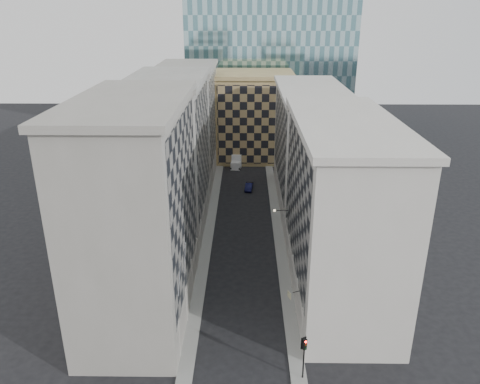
{
  "coord_description": "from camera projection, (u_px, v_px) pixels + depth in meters",
  "views": [
    {
      "loc": [
        0.29,
        -33.65,
        31.79
      ],
      "look_at": [
        -0.34,
        15.2,
        12.36
      ],
      "focal_mm": 35.0,
      "sensor_mm": 36.0,
      "label": 1
    }
  ],
  "objects": [
    {
      "name": "bracket_lamp",
      "position": [
        276.0,
        211.0,
        62.98
      ],
      "size": [
        1.98,
        0.36,
        0.36
      ],
      "color": "black",
      "rests_on": "ground"
    },
    {
      "name": "box_truck",
      "position": [
        237.0,
        161.0,
        99.32
      ],
      "size": [
        2.6,
        5.22,
        2.75
      ],
      "rotation": [
        0.0,
        0.0,
        -0.11
      ],
      "color": "white",
      "rests_on": "ground"
    },
    {
      "name": "dark_car",
      "position": [
        249.0,
        187.0,
        86.85
      ],
      "size": [
        1.72,
        3.91,
        1.25
      ],
      "primitive_type": "imported",
      "rotation": [
        0.0,
        0.0,
        -0.11
      ],
      "color": "#0E1034",
      "rests_on": "ground"
    },
    {
      "name": "sidewalk_east",
      "position": [
        278.0,
        231.0,
        70.8
      ],
      "size": [
        1.5,
        100.0,
        0.15
      ],
      "primitive_type": "cube",
      "color": "gray",
      "rests_on": "ground"
    },
    {
      "name": "bldg_right_b",
      "position": [
        309.0,
        147.0,
        78.28
      ],
      "size": [
        10.8,
        28.8,
        19.7
      ],
      "color": "beige",
      "rests_on": "ground"
    },
    {
      "name": "traffic_light",
      "position": [
        304.0,
        350.0,
        41.71
      ],
      "size": [
        0.55,
        0.54,
        4.37
      ],
      "rotation": [
        0.0,
        0.0,
        0.43
      ],
      "color": "black",
      "rests_on": "sidewalk_east"
    },
    {
      "name": "sidewalk_west",
      "position": [
        209.0,
        231.0,
        70.93
      ],
      "size": [
        1.5,
        100.0,
        0.15
      ],
      "primitive_type": "cube",
      "color": "gray",
      "rests_on": "ground"
    },
    {
      "name": "shop_sign",
      "position": [
        290.0,
        295.0,
        48.7
      ],
      "size": [
        1.25,
        0.68,
        0.79
      ],
      "rotation": [
        0.0,
        0.0,
        0.4
      ],
      "color": "black",
      "rests_on": "ground"
    },
    {
      "name": "ground",
      "position": [
        242.0,
        378.0,
        43.02
      ],
      "size": [
        260.0,
        260.0,
        0.0
      ],
      "primitive_type": "plane",
      "color": "black",
      "rests_on": "ground"
    },
    {
      "name": "tan_block",
      "position": [
        254.0,
        116.0,
        102.6
      ],
      "size": [
        16.8,
        14.8,
        18.8
      ],
      "color": "tan",
      "rests_on": "ground"
    },
    {
      "name": "bldg_left_a",
      "position": [
        139.0,
        211.0,
        49.0
      ],
      "size": [
        10.8,
        22.8,
        23.7
      ],
      "color": "gray",
      "rests_on": "ground"
    },
    {
      "name": "flagpoles_left",
      "position": [
        182.0,
        268.0,
        45.71
      ],
      "size": [
        0.1,
        6.33,
        2.33
      ],
      "color": "gray",
      "rests_on": "ground"
    },
    {
      "name": "church_tower",
      "position": [
        245.0,
        29.0,
        109.25
      ],
      "size": [
        7.2,
        7.2,
        51.5
      ],
      "color": "#2E2A24",
      "rests_on": "ground"
    },
    {
      "name": "bldg_right_a",
      "position": [
        339.0,
        210.0,
        53.01
      ],
      "size": [
        10.8,
        26.8,
        20.7
      ],
      "color": "beige",
      "rests_on": "ground"
    },
    {
      "name": "bldg_left_b",
      "position": [
        171.0,
        154.0,
        69.63
      ],
      "size": [
        10.8,
        22.8,
        22.7
      ],
      "color": "gray",
      "rests_on": "ground"
    },
    {
      "name": "bldg_left_c",
      "position": [
        188.0,
        123.0,
        90.26
      ],
      "size": [
        10.8,
        22.8,
        21.7
      ],
      "color": "gray",
      "rests_on": "ground"
    }
  ]
}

